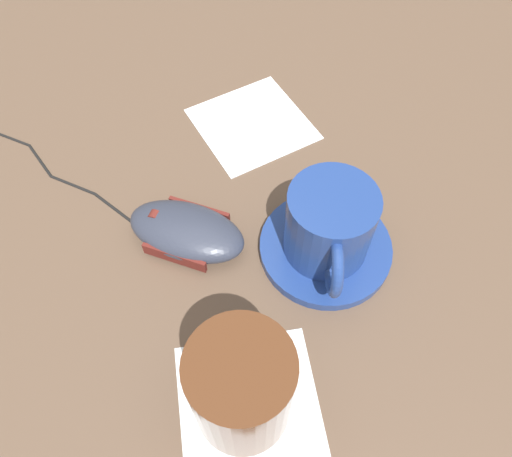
{
  "coord_description": "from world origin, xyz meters",
  "views": [
    {
      "loc": [
        0.13,
        0.2,
        0.42
      ],
      "look_at": [
        -0.02,
        0.01,
        0.03
      ],
      "focal_mm": 35.0,
      "sensor_mm": 36.0,
      "label": 1
    }
  ],
  "objects_px": {
    "saucer": "(325,248)",
    "coffee_cup": "(330,226)",
    "computer_mouse": "(186,231)",
    "drinking_glass": "(241,388)"
  },
  "relations": [
    {
      "from": "coffee_cup",
      "to": "drinking_glass",
      "type": "xyz_separation_m",
      "value": [
        0.15,
        0.07,
        0.01
      ]
    },
    {
      "from": "saucer",
      "to": "computer_mouse",
      "type": "bearing_deg",
      "value": -43.27
    },
    {
      "from": "drinking_glass",
      "to": "coffee_cup",
      "type": "bearing_deg",
      "value": -155.63
    },
    {
      "from": "computer_mouse",
      "to": "drinking_glass",
      "type": "height_order",
      "value": "drinking_glass"
    },
    {
      "from": "saucer",
      "to": "coffee_cup",
      "type": "distance_m",
      "value": 0.04
    },
    {
      "from": "coffee_cup",
      "to": "computer_mouse",
      "type": "distance_m",
      "value": 0.14
    },
    {
      "from": "saucer",
      "to": "drinking_glass",
      "type": "relative_size",
      "value": 1.21
    },
    {
      "from": "coffee_cup",
      "to": "saucer",
      "type": "bearing_deg",
      "value": -154.5
    },
    {
      "from": "coffee_cup",
      "to": "computer_mouse",
      "type": "height_order",
      "value": "coffee_cup"
    },
    {
      "from": "computer_mouse",
      "to": "drinking_glass",
      "type": "distance_m",
      "value": 0.17
    }
  ]
}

